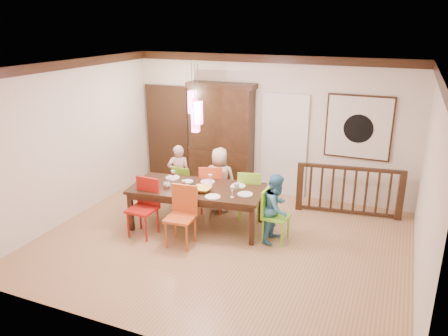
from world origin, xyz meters
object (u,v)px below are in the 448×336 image
at_px(china_hutch, 221,137).
at_px(balustrade, 349,190).
at_px(person_end_right, 277,208).
at_px(chair_end_right, 276,212).
at_px(chair_far_left, 185,182).
at_px(person_far_left, 179,175).
at_px(dining_table, 197,191).
at_px(person_far_mid, 220,180).

relative_size(china_hutch, balustrade, 1.17).
bearing_deg(person_end_right, chair_end_right, -156.01).
height_order(chair_far_left, person_far_left, person_far_left).
bearing_deg(dining_table, person_far_left, 127.01).
height_order(person_far_mid, person_end_right, person_far_mid).
bearing_deg(balustrade, person_far_left, -174.36).
xyz_separation_m(chair_far_left, person_end_right, (2.10, -0.75, 0.11)).
bearing_deg(dining_table, chair_far_left, 121.79).
distance_m(chair_end_right, person_end_right, 0.07).
height_order(chair_far_left, person_end_right, person_end_right).
bearing_deg(chair_far_left, person_far_mid, -174.91).
relative_size(chair_far_left, person_far_mid, 0.66).
height_order(china_hutch, person_end_right, china_hutch).
xyz_separation_m(balustrade, person_end_right, (-0.98, -1.55, 0.09)).
bearing_deg(person_far_left, china_hutch, -135.74).
bearing_deg(chair_end_right, person_far_mid, 63.99).
xyz_separation_m(china_hutch, person_far_mid, (0.44, -1.12, -0.53)).
height_order(dining_table, person_end_right, person_end_right).
xyz_separation_m(chair_far_left, person_far_left, (-0.15, 0.02, 0.13)).
xyz_separation_m(person_far_left, person_end_right, (2.25, -0.77, -0.03)).
bearing_deg(dining_table, chair_end_right, -7.70).
height_order(chair_far_left, person_far_mid, person_far_mid).
relative_size(balustrade, person_far_mid, 1.56).
bearing_deg(balustrade, chair_far_left, -173.28).
distance_m(chair_end_right, balustrade, 1.84).
relative_size(china_hutch, person_far_left, 1.89).
distance_m(chair_far_left, china_hutch, 1.37).
relative_size(chair_end_right, person_far_mid, 0.71).
distance_m(chair_far_left, person_end_right, 2.23).
bearing_deg(chair_end_right, person_far_left, 74.64).
bearing_deg(china_hutch, dining_table, -79.88).
height_order(dining_table, chair_end_right, chair_end_right).
bearing_deg(chair_far_left, chair_end_right, 163.44).
relative_size(balustrade, person_end_right, 1.68).
bearing_deg(chair_far_left, person_end_right, 163.73).
height_order(chair_far_left, china_hutch, china_hutch).
bearing_deg(person_far_left, person_far_mid, 156.03).
xyz_separation_m(chair_far_left, china_hutch, (0.30, 1.15, 0.68)).
xyz_separation_m(balustrade, person_far_left, (-3.23, -0.78, 0.12)).
bearing_deg(balustrade, person_end_right, -130.21).
distance_m(balustrade, person_end_right, 1.83).
relative_size(person_far_left, person_end_right, 1.04).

